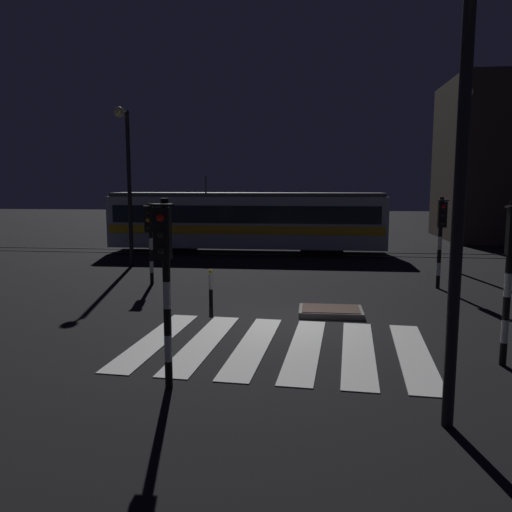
{
  "coord_description": "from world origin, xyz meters",
  "views": [
    {
      "loc": [
        0.74,
        -13.48,
        3.68
      ],
      "look_at": [
        -1.08,
        2.77,
        1.4
      ],
      "focal_mm": 36.02,
      "sensor_mm": 36.0,
      "label": 1
    }
  ],
  "objects_px": {
    "tram": "(246,221)",
    "bollard_island_edge": "(211,287)",
    "street_lamp_trackside_right": "(459,159)",
    "traffic_light_kerb_mid_left": "(165,265)",
    "street_lamp_trackside_left": "(127,168)",
    "street_lamp_near_kerb": "(468,141)",
    "traffic_light_corner_far_right": "(441,229)",
    "traffic_light_corner_near_right": "(511,259)",
    "traffic_light_corner_far_left": "(150,231)"
  },
  "relations": [
    {
      "from": "street_lamp_trackside_right",
      "to": "tram",
      "type": "height_order",
      "value": "street_lamp_trackside_right"
    },
    {
      "from": "traffic_light_corner_near_right",
      "to": "tram",
      "type": "relative_size",
      "value": 0.23
    },
    {
      "from": "traffic_light_kerb_mid_left",
      "to": "traffic_light_corner_far_right",
      "type": "bearing_deg",
      "value": 54.51
    },
    {
      "from": "traffic_light_corner_near_right",
      "to": "street_lamp_trackside_right",
      "type": "bearing_deg",
      "value": 80.14
    },
    {
      "from": "traffic_light_corner_far_right",
      "to": "bollard_island_edge",
      "type": "distance_m",
      "value": 8.42
    },
    {
      "from": "traffic_light_kerb_mid_left",
      "to": "tram",
      "type": "bearing_deg",
      "value": 93.06
    },
    {
      "from": "traffic_light_corner_far_right",
      "to": "street_lamp_trackside_left",
      "type": "relative_size",
      "value": 0.47
    },
    {
      "from": "street_lamp_trackside_left",
      "to": "tram",
      "type": "xyz_separation_m",
      "value": [
        4.62,
        5.31,
        -2.67
      ]
    },
    {
      "from": "bollard_island_edge",
      "to": "street_lamp_trackside_right",
      "type": "bearing_deg",
      "value": 38.46
    },
    {
      "from": "street_lamp_trackside_right",
      "to": "bollard_island_edge",
      "type": "height_order",
      "value": "street_lamp_trackside_right"
    },
    {
      "from": "tram",
      "to": "traffic_light_kerb_mid_left",
      "type": "bearing_deg",
      "value": -86.94
    },
    {
      "from": "traffic_light_corner_far_left",
      "to": "traffic_light_kerb_mid_left",
      "type": "bearing_deg",
      "value": -70.51
    },
    {
      "from": "street_lamp_near_kerb",
      "to": "bollard_island_edge",
      "type": "distance_m",
      "value": 9.98
    },
    {
      "from": "traffic_light_corner_far_left",
      "to": "street_lamp_near_kerb",
      "type": "xyz_separation_m",
      "value": [
        8.05,
        -10.72,
        2.3
      ]
    },
    {
      "from": "traffic_light_corner_far_left",
      "to": "street_lamp_trackside_left",
      "type": "relative_size",
      "value": 0.43
    },
    {
      "from": "traffic_light_corner_far_right",
      "to": "traffic_light_kerb_mid_left",
      "type": "bearing_deg",
      "value": -125.49
    },
    {
      "from": "traffic_light_corner_far_right",
      "to": "street_lamp_trackside_right",
      "type": "height_order",
      "value": "street_lamp_trackside_right"
    },
    {
      "from": "street_lamp_trackside_left",
      "to": "street_lamp_near_kerb",
      "type": "bearing_deg",
      "value": -54.86
    },
    {
      "from": "street_lamp_trackside_left",
      "to": "street_lamp_near_kerb",
      "type": "xyz_separation_m",
      "value": [
        10.3,
        -14.64,
        -0.14
      ]
    },
    {
      "from": "tram",
      "to": "traffic_light_corner_near_right",
      "type": "bearing_deg",
      "value": -66.08
    },
    {
      "from": "traffic_light_corner_far_left",
      "to": "traffic_light_corner_near_right",
      "type": "bearing_deg",
      "value": -37.83
    },
    {
      "from": "traffic_light_corner_near_right",
      "to": "street_lamp_near_kerb",
      "type": "xyz_separation_m",
      "value": [
        -1.81,
        -3.05,
        2.06
      ]
    },
    {
      "from": "bollard_island_edge",
      "to": "traffic_light_corner_near_right",
      "type": "bearing_deg",
      "value": -33.44
    },
    {
      "from": "traffic_light_corner_far_right",
      "to": "street_lamp_near_kerb",
      "type": "relative_size",
      "value": 0.49
    },
    {
      "from": "street_lamp_near_kerb",
      "to": "traffic_light_corner_far_right",
      "type": "bearing_deg",
      "value": 77.92
    },
    {
      "from": "traffic_light_corner_far_left",
      "to": "street_lamp_near_kerb",
      "type": "distance_m",
      "value": 13.6
    },
    {
      "from": "tram",
      "to": "bollard_island_edge",
      "type": "distance_m",
      "value": 12.34
    },
    {
      "from": "street_lamp_near_kerb",
      "to": "tram",
      "type": "height_order",
      "value": "street_lamp_near_kerb"
    },
    {
      "from": "street_lamp_trackside_left",
      "to": "bollard_island_edge",
      "type": "xyz_separation_m",
      "value": [
        5.12,
        -6.96,
        -3.86
      ]
    },
    {
      "from": "street_lamp_trackside_right",
      "to": "street_lamp_near_kerb",
      "type": "bearing_deg",
      "value": -104.58
    },
    {
      "from": "traffic_light_corner_far_left",
      "to": "street_lamp_near_kerb",
      "type": "height_order",
      "value": "street_lamp_near_kerb"
    },
    {
      "from": "traffic_light_corner_near_right",
      "to": "traffic_light_kerb_mid_left",
      "type": "bearing_deg",
      "value": -163.9
    },
    {
      "from": "street_lamp_near_kerb",
      "to": "bollard_island_edge",
      "type": "relative_size",
      "value": 6.02
    },
    {
      "from": "traffic_light_corner_near_right",
      "to": "traffic_light_corner_far_right",
      "type": "bearing_deg",
      "value": 86.05
    },
    {
      "from": "traffic_light_corner_far_left",
      "to": "traffic_light_corner_far_right",
      "type": "xyz_separation_m",
      "value": [
        10.42,
        0.35,
        0.16
      ]
    },
    {
      "from": "street_lamp_trackside_right",
      "to": "tram",
      "type": "relative_size",
      "value": 0.51
    },
    {
      "from": "street_lamp_near_kerb",
      "to": "bollard_island_edge",
      "type": "bearing_deg",
      "value": 124.03
    },
    {
      "from": "street_lamp_near_kerb",
      "to": "traffic_light_corner_far_left",
      "type": "bearing_deg",
      "value": 126.92
    },
    {
      "from": "bollard_island_edge",
      "to": "traffic_light_kerb_mid_left",
      "type": "bearing_deg",
      "value": -85.56
    },
    {
      "from": "traffic_light_corner_far_right",
      "to": "street_lamp_trackside_left",
      "type": "height_order",
      "value": "street_lamp_trackside_left"
    },
    {
      "from": "bollard_island_edge",
      "to": "street_lamp_trackside_left",
      "type": "bearing_deg",
      "value": 126.33
    },
    {
      "from": "street_lamp_trackside_left",
      "to": "traffic_light_kerb_mid_left",
      "type": "bearing_deg",
      "value": -67.32
    },
    {
      "from": "traffic_light_corner_far_right",
      "to": "traffic_light_corner_near_right",
      "type": "bearing_deg",
      "value": -93.95
    },
    {
      "from": "traffic_light_kerb_mid_left",
      "to": "tram",
      "type": "distance_m",
      "value": 18.8
    },
    {
      "from": "traffic_light_kerb_mid_left",
      "to": "street_lamp_trackside_right",
      "type": "height_order",
      "value": "street_lamp_trackside_right"
    },
    {
      "from": "traffic_light_kerb_mid_left",
      "to": "street_lamp_near_kerb",
      "type": "distance_m",
      "value": 5.23
    },
    {
      "from": "traffic_light_kerb_mid_left",
      "to": "traffic_light_corner_near_right",
      "type": "xyz_separation_m",
      "value": [
        6.49,
        1.87,
        -0.06
      ]
    },
    {
      "from": "street_lamp_trackside_right",
      "to": "traffic_light_corner_far_left",
      "type": "bearing_deg",
      "value": -160.81
    },
    {
      "from": "traffic_light_kerb_mid_left",
      "to": "traffic_light_corner_near_right",
      "type": "distance_m",
      "value": 6.76
    },
    {
      "from": "street_lamp_trackside_right",
      "to": "tram",
      "type": "bearing_deg",
      "value": 151.96
    }
  ]
}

